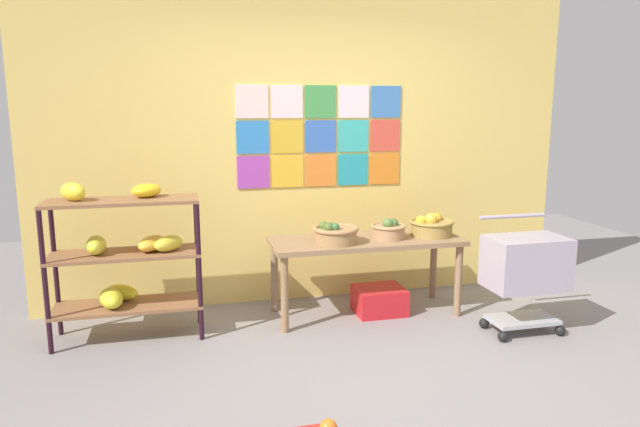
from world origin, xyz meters
TOP-DOWN VIEW (x-y plane):
  - ground at (0.00, 0.00)m, footprint 9.56×9.56m
  - back_wall_with_art at (0.00, 1.81)m, footprint 4.73×0.07m
  - banana_shelf_unit at (-1.54, 1.22)m, footprint 1.08×0.46m
  - display_table at (0.34, 1.27)m, footprint 1.57×0.60m
  - fruit_basket_centre at (0.52, 1.23)m, footprint 0.28×0.28m
  - fruit_basket_back_left at (0.05, 1.18)m, footprint 0.36×0.36m
  - fruit_basket_back_right at (0.91, 1.25)m, footprint 0.37×0.37m
  - produce_crate_under_table at (0.46, 1.25)m, footprint 0.41×0.35m
  - shopping_cart at (1.39, 0.60)m, footprint 0.58×0.42m

SIDE VIEW (x-z plane):
  - ground at x=0.00m, z-range 0.00..0.00m
  - produce_crate_under_table at x=0.46m, z-range 0.00..0.22m
  - shopping_cart at x=1.39m, z-range 0.08..0.96m
  - display_table at x=0.34m, z-range 0.24..0.89m
  - banana_shelf_unit at x=-1.54m, z-range 0.06..1.24m
  - fruit_basket_centre at x=0.52m, z-range 0.63..0.80m
  - fruit_basket_back_left at x=0.05m, z-range 0.64..0.81m
  - fruit_basket_back_right at x=0.91m, z-range 0.63..0.82m
  - back_wall_with_art at x=0.00m, z-range 0.00..2.80m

